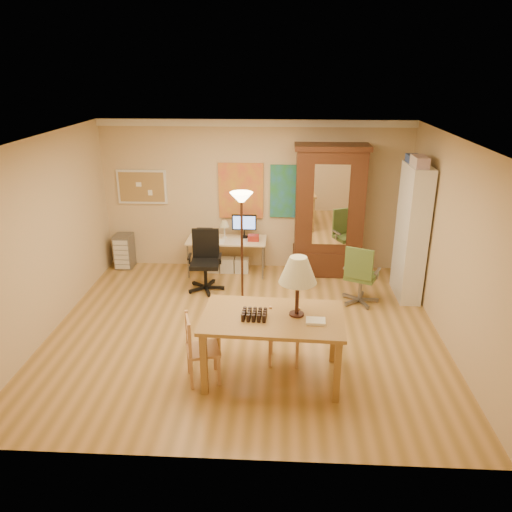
# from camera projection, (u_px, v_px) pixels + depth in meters

# --- Properties ---
(floor) EXTENTS (5.50, 5.50, 0.00)m
(floor) POSITION_uv_depth(u_px,v_px,m) (245.00, 331.00, 7.15)
(floor) COLOR olive
(floor) RESTS_ON ground
(crown_molding) EXTENTS (5.50, 0.08, 0.12)m
(crown_molding) POSITION_uv_depth(u_px,v_px,m) (255.00, 123.00, 8.50)
(crown_molding) COLOR white
(crown_molding) RESTS_ON floor
(corkboard) EXTENTS (0.90, 0.04, 0.62)m
(corkboard) POSITION_uv_depth(u_px,v_px,m) (142.00, 187.00, 9.02)
(corkboard) COLOR tan
(corkboard) RESTS_ON floor
(art_panel_left) EXTENTS (0.80, 0.04, 1.00)m
(art_panel_left) POSITION_uv_depth(u_px,v_px,m) (241.00, 191.00, 8.95)
(art_panel_left) COLOR gold
(art_panel_left) RESTS_ON floor
(art_panel_right) EXTENTS (0.75, 0.04, 0.95)m
(art_panel_right) POSITION_uv_depth(u_px,v_px,m) (291.00, 192.00, 8.90)
(art_panel_right) COLOR teal
(art_panel_right) RESTS_ON floor
(dining_table) EXTENTS (1.70, 1.07, 1.55)m
(dining_table) POSITION_uv_depth(u_px,v_px,m) (282.00, 304.00, 5.77)
(dining_table) COLOR brown
(dining_table) RESTS_ON floor
(ladder_chair_back) EXTENTS (0.40, 0.38, 0.85)m
(ladder_chair_back) POSITION_uv_depth(u_px,v_px,m) (284.00, 334.00, 6.27)
(ladder_chair_back) COLOR tan
(ladder_chair_back) RESTS_ON floor
(ladder_chair_left) EXTENTS (0.47, 0.48, 0.86)m
(ladder_chair_left) POSITION_uv_depth(u_px,v_px,m) (201.00, 350.00, 5.91)
(ladder_chair_left) COLOR tan
(ladder_chair_left) RESTS_ON floor
(torchiere_lamp) EXTENTS (0.34, 0.34, 1.86)m
(torchiere_lamp) POSITION_uv_depth(u_px,v_px,m) (242.00, 217.00, 7.27)
(torchiere_lamp) COLOR #3C2218
(torchiere_lamp) RESTS_ON floor
(computer_desk) EXTENTS (1.41, 0.62, 1.07)m
(computer_desk) POSITION_uv_depth(u_px,v_px,m) (228.00, 252.00, 9.04)
(computer_desk) COLOR beige
(computer_desk) RESTS_ON floor
(office_chair_black) EXTENTS (0.63, 0.63, 1.02)m
(office_chair_black) POSITION_uv_depth(u_px,v_px,m) (206.00, 274.00, 8.39)
(office_chair_black) COLOR black
(office_chair_black) RESTS_ON floor
(office_chair_green) EXTENTS (0.60, 0.60, 0.98)m
(office_chair_green) POSITION_uv_depth(u_px,v_px,m) (360.00, 288.00, 7.89)
(office_chair_green) COLOR slate
(office_chair_green) RESTS_ON floor
(drawer_cart) EXTENTS (0.32, 0.38, 0.63)m
(drawer_cart) POSITION_uv_depth(u_px,v_px,m) (124.00, 251.00, 9.30)
(drawer_cart) COLOR slate
(drawer_cart) RESTS_ON floor
(armoire) EXTENTS (1.26, 0.60, 2.32)m
(armoire) POSITION_uv_depth(u_px,v_px,m) (328.00, 219.00, 8.81)
(armoire) COLOR #3E2411
(armoire) RESTS_ON floor
(bookshelf) EXTENTS (0.32, 0.86, 2.16)m
(bookshelf) POSITION_uv_depth(u_px,v_px,m) (411.00, 233.00, 7.89)
(bookshelf) COLOR white
(bookshelf) RESTS_ON floor
(wastebin) EXTENTS (0.34, 0.34, 0.42)m
(wastebin) POSITION_uv_depth(u_px,v_px,m) (298.00, 275.00, 8.52)
(wastebin) COLOR silver
(wastebin) RESTS_ON floor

